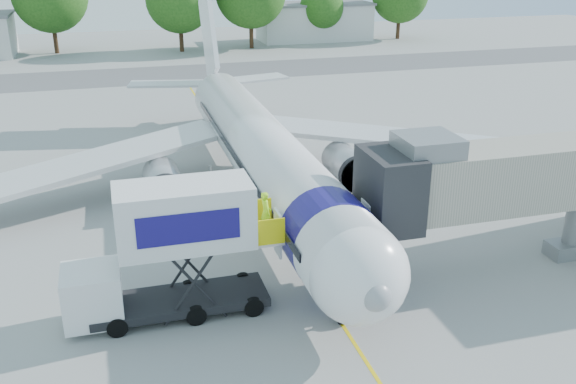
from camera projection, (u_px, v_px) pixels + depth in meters
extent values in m
plane|color=gray|center=(279.00, 226.00, 33.77)|extent=(160.00, 160.00, 0.00)
cube|color=yellow|center=(279.00, 226.00, 33.77)|extent=(0.15, 70.00, 0.01)
cube|color=#59595B|center=(181.00, 74.00, 71.31)|extent=(120.00, 10.00, 0.01)
cylinder|color=white|center=(265.00, 154.00, 35.34)|extent=(3.70, 28.00, 3.70)
sphere|color=white|center=(358.00, 274.00, 22.83)|extent=(3.70, 3.70, 3.70)
sphere|color=gray|center=(375.00, 296.00, 21.44)|extent=(1.10, 1.10, 1.10)
cone|color=white|center=(213.00, 89.00, 50.54)|extent=(3.70, 6.00, 3.70)
cube|color=white|center=(209.00, 33.00, 49.87)|extent=(0.35, 7.26, 8.29)
cube|color=silver|center=(388.00, 136.00, 41.00)|extent=(16.17, 9.32, 1.42)
cube|color=silver|center=(96.00, 161.00, 36.46)|extent=(16.17, 9.32, 1.42)
cylinder|color=#999BA0|center=(347.00, 166.00, 38.70)|extent=(2.10, 3.60, 2.10)
cylinder|color=#999BA0|center=(163.00, 184.00, 35.92)|extent=(2.10, 3.60, 2.10)
cube|color=black|center=(362.00, 266.00, 22.39)|extent=(2.60, 1.39, 0.81)
cylinder|color=navy|center=(330.00, 238.00, 25.51)|extent=(3.73, 2.00, 3.73)
cylinder|color=silver|center=(342.00, 306.00, 25.00)|extent=(0.16, 0.16, 1.50)
cylinder|color=black|center=(341.00, 316.00, 25.16)|extent=(0.25, 0.64, 0.64)
cylinder|color=black|center=(294.00, 175.00, 39.62)|extent=(0.35, 0.90, 0.90)
cylinder|color=black|center=(211.00, 183.00, 38.31)|extent=(0.35, 0.90, 0.90)
cube|color=#ACA293|center=(517.00, 176.00, 28.16)|extent=(13.60, 2.60, 2.80)
cube|color=black|center=(389.00, 190.00, 26.62)|extent=(2.00, 3.20, 3.20)
cube|color=slate|center=(428.00, 145.00, 26.35)|extent=(2.40, 2.40, 0.80)
cylinder|color=slate|center=(574.00, 227.00, 30.11)|extent=(0.90, 0.90, 3.00)
cube|color=slate|center=(570.00, 248.00, 30.54)|extent=(2.20, 1.20, 0.70)
cylinder|color=black|center=(554.00, 251.00, 30.31)|extent=(0.30, 0.70, 0.70)
cube|color=black|center=(180.00, 300.00, 25.80)|extent=(7.00, 2.30, 0.35)
cube|color=silver|center=(93.00, 295.00, 24.67)|extent=(2.20, 2.20, 2.10)
cube|color=black|center=(91.00, 285.00, 24.50)|extent=(1.90, 2.10, 0.70)
cube|color=silver|center=(184.00, 215.00, 24.53)|extent=(5.20, 2.40, 2.50)
cube|color=navy|center=(189.00, 228.00, 23.44)|extent=(3.80, 0.04, 1.20)
cube|color=silver|center=(265.00, 234.00, 25.77)|extent=(1.10, 2.20, 0.10)
cube|color=yellow|center=(271.00, 232.00, 24.62)|extent=(1.10, 0.06, 1.10)
cube|color=yellow|center=(258.00, 211.00, 26.50)|extent=(1.10, 0.06, 1.10)
cylinder|color=black|center=(254.00, 307.00, 25.62)|extent=(0.80, 0.25, 0.80)
cylinder|color=black|center=(243.00, 282.00, 27.50)|extent=(0.80, 0.25, 0.80)
cylinder|color=black|center=(117.00, 327.00, 24.28)|extent=(0.80, 0.25, 0.80)
cylinder|color=black|center=(116.00, 299.00, 26.16)|extent=(0.80, 0.25, 0.80)
imported|color=#9BE518|center=(266.00, 213.00, 25.43)|extent=(0.46, 0.67, 1.76)
cube|color=silver|center=(314.00, 22.00, 93.82)|extent=(16.00, 7.00, 5.00)
cube|color=slate|center=(314.00, 4.00, 92.84)|extent=(16.40, 7.40, 0.30)
cylinder|color=#382314|center=(55.00, 37.00, 83.02)|extent=(0.56, 0.56, 4.26)
cylinder|color=#382314|center=(181.00, 37.00, 84.35)|extent=(0.56, 0.56, 3.87)
cylinder|color=#382314|center=(251.00, 32.00, 86.87)|extent=(0.56, 0.56, 4.26)
cylinder|color=#382314|center=(321.00, 32.00, 92.40)|extent=(0.56, 0.56, 2.82)
sphere|color=#1B4A13|center=(322.00, 7.00, 91.13)|extent=(6.26, 6.26, 6.26)
cylinder|color=#382314|center=(398.00, 26.00, 95.03)|extent=(0.56, 0.56, 3.71)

